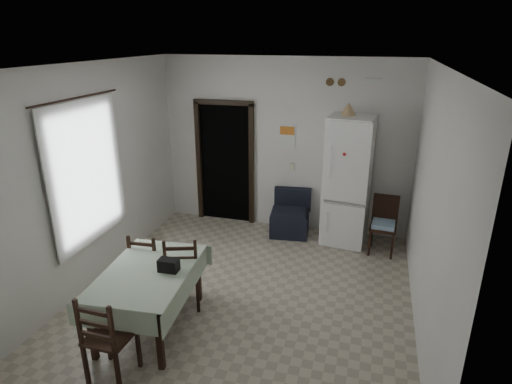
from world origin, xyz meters
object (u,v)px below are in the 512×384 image
at_px(navy_seat, 290,213).
at_px(dining_chair_far_left, 150,263).
at_px(fridge, 348,181).
at_px(dining_table, 150,299).
at_px(dining_chair_near_head, 110,335).
at_px(corner_chair, 383,226).
at_px(dining_chair_far_right, 183,270).

height_order(navy_seat, dining_chair_far_left, dining_chair_far_left).
bearing_deg(navy_seat, fridge, -6.39).
xyz_separation_m(dining_table, dining_chair_far_left, (-0.33, 0.60, 0.08)).
distance_m(fridge, dining_chair_far_left, 3.27).
bearing_deg(dining_chair_near_head, dining_chair_far_left, -74.64).
xyz_separation_m(fridge, navy_seat, (-0.91, 0.00, -0.66)).
height_order(corner_chair, dining_chair_near_head, dining_chair_near_head).
height_order(dining_chair_far_left, dining_chair_far_right, dining_chair_far_right).
bearing_deg(fridge, corner_chair, -17.65).
bearing_deg(corner_chair, dining_chair_far_left, -141.07).
height_order(fridge, navy_seat, fridge).
distance_m(dining_chair_far_right, dining_chair_near_head, 1.32).
height_order(dining_table, dining_chair_near_head, dining_chair_near_head).
relative_size(dining_table, dining_chair_far_left, 1.58).
distance_m(dining_chair_far_left, dining_chair_near_head, 1.44).
xyz_separation_m(navy_seat, corner_chair, (1.51, -0.27, 0.07)).
distance_m(navy_seat, dining_chair_far_right, 2.51).
bearing_deg(fridge, dining_chair_near_head, -111.26).
bearing_deg(dining_chair_near_head, dining_chair_far_right, -95.86).
xyz_separation_m(fridge, dining_chair_far_left, (-2.29, -2.27, -0.58)).
bearing_deg(dining_chair_far_left, dining_chair_near_head, 100.25).
xyz_separation_m(corner_chair, dining_chair_far_left, (-2.89, -1.99, 0.00)).
distance_m(navy_seat, dining_chair_near_head, 3.81).
bearing_deg(fridge, dining_chair_far_left, -128.56).
xyz_separation_m(navy_seat, dining_table, (-1.05, -2.87, -0.01)).
xyz_separation_m(navy_seat, dining_chair_far_right, (-0.86, -2.35, 0.11)).
bearing_deg(navy_seat, dining_table, -116.44).
bearing_deg(corner_chair, fridge, 159.95).
xyz_separation_m(fridge, corner_chair, (0.60, -0.27, -0.58)).
bearing_deg(corner_chair, dining_chair_far_right, -134.50).
bearing_deg(navy_seat, dining_chair_far_right, -116.58).
bearing_deg(fridge, dining_table, -117.59).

